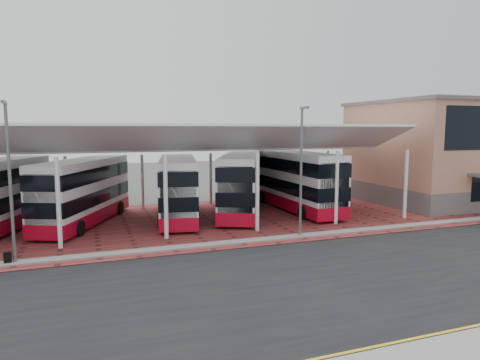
{
  "coord_description": "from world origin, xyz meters",
  "views": [
    {
      "loc": [
        -10.5,
        -17.05,
        6.74
      ],
      "look_at": [
        -1.24,
        8.42,
        3.49
      ],
      "focal_mm": 32.0,
      "sensor_mm": 36.0,
      "label": 1
    }
  ],
  "objects_px": {
    "bus_3": "(178,188)",
    "bus_4": "(241,184)",
    "terminal": "(460,151)",
    "bus_5": "(296,181)",
    "bus_2": "(84,192)"
  },
  "relations": [
    {
      "from": "bus_2",
      "to": "bus_4",
      "type": "distance_m",
      "value": 11.69
    },
    {
      "from": "bus_2",
      "to": "bus_5",
      "type": "relative_size",
      "value": 0.95
    },
    {
      "from": "bus_3",
      "to": "bus_5",
      "type": "distance_m",
      "value": 9.88
    },
    {
      "from": "bus_5",
      "to": "terminal",
      "type": "bearing_deg",
      "value": -1.5
    },
    {
      "from": "bus_5",
      "to": "bus_4",
      "type": "bearing_deg",
      "value": 179.68
    },
    {
      "from": "bus_3",
      "to": "bus_4",
      "type": "relative_size",
      "value": 0.99
    },
    {
      "from": "bus_3",
      "to": "bus_5",
      "type": "height_order",
      "value": "bus_5"
    },
    {
      "from": "bus_4",
      "to": "bus_5",
      "type": "xyz_separation_m",
      "value": [
        4.82,
        -0.01,
        0.05
      ]
    },
    {
      "from": "bus_5",
      "to": "bus_3",
      "type": "bearing_deg",
      "value": 179.28
    },
    {
      "from": "bus_3",
      "to": "bus_5",
      "type": "bearing_deg",
      "value": 10.74
    },
    {
      "from": "bus_4",
      "to": "bus_5",
      "type": "bearing_deg",
      "value": 24.24
    },
    {
      "from": "terminal",
      "to": "bus_5",
      "type": "height_order",
      "value": "terminal"
    },
    {
      "from": "bus_4",
      "to": "bus_2",
      "type": "bearing_deg",
      "value": -157.6
    },
    {
      "from": "bus_3",
      "to": "terminal",
      "type": "bearing_deg",
      "value": 10.25
    },
    {
      "from": "bus_2",
      "to": "bus_4",
      "type": "xyz_separation_m",
      "value": [
        11.68,
        -0.39,
        0.07
      ]
    }
  ]
}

